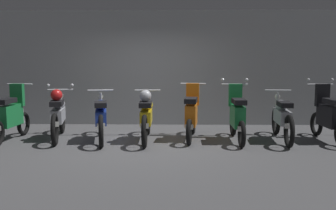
# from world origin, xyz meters

# --- Properties ---
(ground_plane) EXTENTS (80.00, 80.00, 0.00)m
(ground_plane) POSITION_xyz_m (0.00, 0.00, 0.00)
(ground_plane) COLOR #4C4C4F
(back_wall) EXTENTS (16.00, 0.30, 2.93)m
(back_wall) POSITION_xyz_m (0.00, 2.39, 1.46)
(back_wall) COLOR gray
(back_wall) RESTS_ON ground
(motorbike_slot_1) EXTENTS (0.56, 1.68, 1.18)m
(motorbike_slot_1) POSITION_xyz_m (-2.83, 0.26, 0.52)
(motorbike_slot_1) COLOR black
(motorbike_slot_1) RESTS_ON ground
(motorbike_slot_2) EXTENTS (0.61, 1.93, 1.15)m
(motorbike_slot_2) POSITION_xyz_m (-1.89, 0.43, 0.53)
(motorbike_slot_2) COLOR black
(motorbike_slot_2) RESTS_ON ground
(motorbike_slot_3) EXTENTS (0.61, 1.93, 1.03)m
(motorbike_slot_3) POSITION_xyz_m (-0.95, 0.28, 0.49)
(motorbike_slot_3) COLOR black
(motorbike_slot_3) RESTS_ON ground
(motorbike_slot_4) EXTENTS (0.56, 1.95, 1.08)m
(motorbike_slot_4) POSITION_xyz_m (-0.00, 0.27, 0.53)
(motorbike_slot_4) COLOR black
(motorbike_slot_4) RESTS_ON ground
(motorbike_slot_5) EXTENTS (0.56, 1.68, 1.18)m
(motorbike_slot_5) POSITION_xyz_m (0.95, 0.47, 0.52)
(motorbike_slot_5) COLOR black
(motorbike_slot_5) RESTS_ON ground
(motorbike_slot_6) EXTENTS (0.59, 1.68, 1.29)m
(motorbike_slot_6) POSITION_xyz_m (1.89, 0.29, 0.53)
(motorbike_slot_6) COLOR black
(motorbike_slot_6) RESTS_ON ground
(motorbike_slot_7) EXTENTS (0.56, 1.95, 1.03)m
(motorbike_slot_7) POSITION_xyz_m (2.84, 0.35, 0.49)
(motorbike_slot_7) COLOR black
(motorbike_slot_7) RESTS_ON ground
(motorbike_slot_8) EXTENTS (0.59, 1.68, 1.29)m
(motorbike_slot_8) POSITION_xyz_m (3.78, 0.33, 0.53)
(motorbike_slot_8) COLOR black
(motorbike_slot_8) RESTS_ON ground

